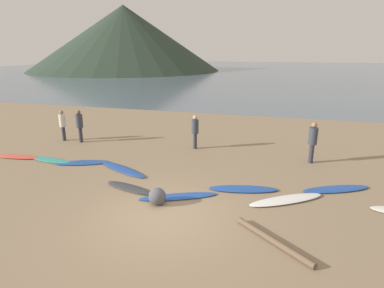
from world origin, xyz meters
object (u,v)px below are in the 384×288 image
object	(u,v)px
person_3	(80,123)
surfboard_8	(336,189)
driftwood_log	(273,240)
surfboard_7	(286,200)
surfboard_4	(130,188)
surfboard_0	(18,157)
surfboard_6	(243,189)
surfboard_3	(122,169)
person_1	(195,129)
person_2	(313,139)
surfboard_5	(178,196)
person_0	(63,123)
beach_rock_near	(157,196)
surfboard_1	(51,160)
surfboard_2	(83,163)

from	to	relation	value
person_3	surfboard_8	bearing A→B (deg)	134.83
driftwood_log	surfboard_7	bearing A→B (deg)	82.76
surfboard_4	surfboard_0	bearing A→B (deg)	-178.72
surfboard_6	surfboard_7	xyz separation A→B (m)	(1.38, -0.46, 0.01)
surfboard_6	surfboard_7	world-z (taller)	surfboard_7
surfboard_7	surfboard_8	xyz separation A→B (m)	(1.59, 1.30, -0.01)
surfboard_3	person_1	size ratio (longest dim) A/B	1.68
surfboard_3	person_2	world-z (taller)	person_2
surfboard_5	person_2	xyz separation A→B (m)	(4.22, 4.57, 0.97)
surfboard_5	person_1	bearing A→B (deg)	74.42
person_0	surfboard_5	bearing A→B (deg)	-75.36
surfboard_7	person_1	distance (m)	6.20
person_3	beach_rock_near	size ratio (longest dim) A/B	3.09
surfboard_8	surfboard_3	bearing A→B (deg)	156.34
surfboard_0	surfboard_1	distance (m)	1.65
surfboard_6	person_2	xyz separation A→B (m)	(2.32, 3.45, 0.96)
surfboard_5	surfboard_7	distance (m)	3.34
surfboard_3	surfboard_8	size ratio (longest dim) A/B	1.13
surfboard_7	person_3	bearing A→B (deg)	124.33
surfboard_4	person_3	distance (m)	6.71
surfboard_8	beach_rock_near	bearing A→B (deg)	-179.83
beach_rock_near	surfboard_6	bearing A→B (deg)	36.39
surfboard_7	person_3	distance (m)	10.75
surfboard_1	surfboard_6	xyz separation A→B (m)	(8.11, -0.71, 0.00)
surfboard_8	person_1	xyz separation A→B (m)	(-5.75, 3.21, 0.90)
surfboard_3	surfboard_0	bearing A→B (deg)	-155.38
surfboard_6	person_3	distance (m)	9.31
surfboard_7	person_0	distance (m)	11.71
surfboard_5	surfboard_8	world-z (taller)	surfboard_8
surfboard_1	beach_rock_near	size ratio (longest dim) A/B	4.63
surfboard_2	surfboard_5	xyz separation A→B (m)	(4.77, -1.91, 0.00)
surfboard_1	person_3	xyz separation A→B (m)	(-0.46, 2.81, 0.92)
surfboard_5	surfboard_7	xyz separation A→B (m)	(3.28, 0.66, 0.02)
surfboard_5	person_1	size ratio (longest dim) A/B	1.57
surfboard_4	surfboard_1	bearing A→B (deg)	175.60
surfboard_2	surfboard_8	size ratio (longest dim) A/B	0.94
surfboard_6	person_3	bearing A→B (deg)	144.99
surfboard_0	beach_rock_near	bearing A→B (deg)	-24.46
surfboard_5	person_3	size ratio (longest dim) A/B	1.53
surfboard_1	surfboard_7	bearing A→B (deg)	-0.67
surfboard_5	surfboard_8	xyz separation A→B (m)	(4.87, 1.96, 0.01)
surfboard_5	surfboard_7	world-z (taller)	surfboard_7
surfboard_6	driftwood_log	world-z (taller)	driftwood_log
surfboard_7	driftwood_log	xyz separation A→B (m)	(-0.31, -2.42, 0.03)
surfboard_1	surfboard_5	distance (m)	6.47
surfboard_7	surfboard_4	bearing A→B (deg)	151.87
surfboard_3	beach_rock_near	distance (m)	3.33
surfboard_8	person_1	bearing A→B (deg)	125.15
surfboard_0	surfboard_3	world-z (taller)	surfboard_0
surfboard_2	surfboard_7	distance (m)	8.15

